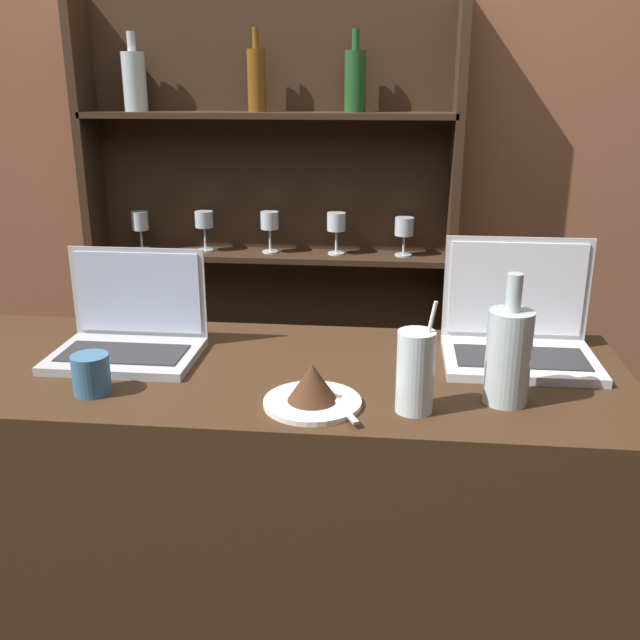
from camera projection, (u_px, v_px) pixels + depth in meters
bar_counter at (245, 580)px, 1.66m from camera, size 1.62×0.56×1.07m
back_wall at (307, 167)px, 2.53m from camera, size 7.00×0.06×2.70m
back_shelf at (272, 266)px, 2.58m from camera, size 1.29×0.18×1.92m
laptop_near at (130, 333)px, 1.54m from camera, size 0.31×0.22×0.22m
laptop_far at (518, 333)px, 1.52m from camera, size 0.32×0.23×0.25m
cake_plate at (313, 390)px, 1.30m from camera, size 0.18×0.18×0.08m
water_glass at (415, 372)px, 1.27m from camera, size 0.07×0.07×0.21m
wine_bottle_clear at (508, 354)px, 1.30m from camera, size 0.08×0.08×0.25m
coffee_cup at (91, 374)px, 1.35m from camera, size 0.07×0.07×0.08m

